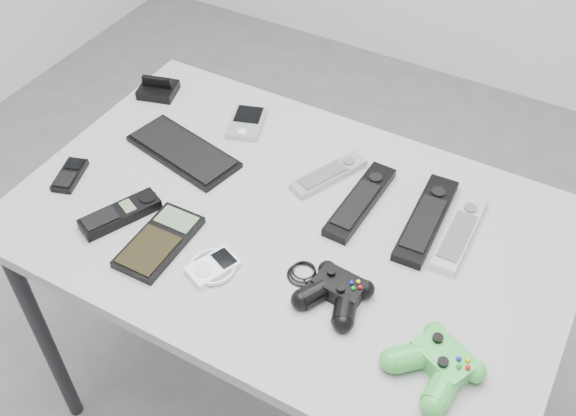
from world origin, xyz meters
The scene contains 15 objects.
floor centered at (0.00, 0.00, 0.00)m, with size 3.50×3.50×0.00m, color slate.
desk centered at (0.02, -0.02, 0.68)m, with size 1.11×0.72×0.75m.
pda_keyboard centered at (-0.29, 0.04, 0.75)m, with size 0.26×0.11×0.02m, color black.
dock_bracket centered at (-0.48, 0.20, 0.77)m, with size 0.09×0.08×0.05m, color black.
pda centered at (-0.22, 0.20, 0.75)m, with size 0.07×0.12×0.02m, color #A3A4AA.
remote_silver_a centered at (0.03, 0.13, 0.76)m, with size 0.05×0.18×0.02m, color #A3A4AA.
remote_black_a centered at (0.12, 0.09, 0.76)m, with size 0.05×0.23×0.02m, color black.
remote_black_b centered at (0.26, 0.11, 0.76)m, with size 0.06×0.25×0.02m, color black.
remote_silver_b centered at (0.33, 0.11, 0.76)m, with size 0.05×0.22×0.02m, color silver.
mobile_phone centered at (-0.46, -0.14, 0.75)m, with size 0.05×0.10×0.02m, color black.
cordless_handset centered at (-0.28, -0.18, 0.76)m, with size 0.05×0.16×0.03m, color black.
calculator centered at (-0.17, -0.20, 0.75)m, with size 0.09×0.18×0.02m, color black.
mp3_player centered at (-0.05, -0.20, 0.75)m, with size 0.09×0.09×0.02m, color white.
controller_black centered at (0.19, -0.15, 0.77)m, with size 0.21×0.13×0.04m, color black, non-canonical shape.
controller_green centered at (0.40, -0.20, 0.77)m, with size 0.14×0.15×0.05m, color green, non-canonical shape.
Camera 1 is at (0.47, -0.84, 1.73)m, focal length 42.00 mm.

